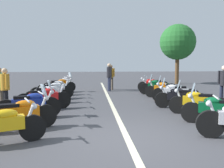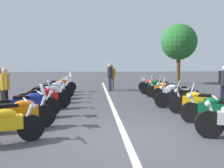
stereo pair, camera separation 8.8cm
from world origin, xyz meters
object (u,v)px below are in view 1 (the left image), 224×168
motorcycle_left_row_6 (56,87)px  motorcycle_left_row_7 (60,85)px  motorcycle_right_row_1 (218,109)px  motorcycle_right_row_2 (198,102)px  motorcycle_right_row_5 (165,89)px  motorcycle_right_row_6 (158,86)px  motorcycle_left_row_3 (44,98)px  bystander_2 (111,75)px  bystander_4 (109,75)px  motorcycle_right_row_4 (175,92)px  motorcycle_left_row_4 (48,94)px  bystander_3 (224,82)px  motorcycle_right_row_7 (153,85)px  motorcycle_left_row_2 (30,104)px  roadside_tree_1 (178,42)px  motorcycle_left_row_1 (20,113)px  motorcycle_right_row_3 (181,97)px  motorcycle_left_row_5 (53,90)px  bystander_0 (5,86)px

motorcycle_left_row_6 → motorcycle_left_row_7: (1.35, -0.03, 0.00)m
motorcycle_right_row_1 → motorcycle_right_row_2: 1.32m
motorcycle_right_row_5 → motorcycle_right_row_6: (1.25, 0.04, 0.00)m
motorcycle_left_row_3 → motorcycle_left_row_7: motorcycle_left_row_7 is taller
bystander_2 → bystander_4: (-0.69, 0.16, 0.06)m
motorcycle_right_row_4 → motorcycle_right_row_6: 2.64m
motorcycle_left_row_3 → motorcycle_left_row_4: motorcycle_left_row_3 is taller
motorcycle_right_row_1 → bystander_3: 3.54m
motorcycle_right_row_7 → motorcycle_left_row_6: bearing=30.1°
motorcycle_left_row_2 → bystander_3: size_ratio=1.18×
bystander_4 → roadside_tree_1: (4.45, -6.02, 2.43)m
motorcycle_left_row_2 → motorcycle_right_row_7: motorcycle_left_row_2 is taller
motorcycle_right_row_5 → motorcycle_left_row_1: bearing=64.8°
motorcycle_left_row_1 → motorcycle_left_row_7: (7.98, -0.00, -0.01)m
motorcycle_left_row_4 → roadside_tree_1: roadside_tree_1 is taller
motorcycle_left_row_4 → motorcycle_right_row_7: motorcycle_right_row_7 is taller
motorcycle_left_row_3 → motorcycle_right_row_1: size_ratio=0.99×
motorcycle_right_row_3 → motorcycle_left_row_1: bearing=41.6°
motorcycle_left_row_1 → motorcycle_left_row_7: bearing=66.6°
motorcycle_right_row_2 → roadside_tree_1: roadside_tree_1 is taller
motorcycle_left_row_5 → bystander_4: 4.45m
motorcycle_right_row_1 → bystander_2: 9.38m
motorcycle_right_row_3 → motorcycle_right_row_7: (5.30, -0.28, -0.01)m
motorcycle_left_row_4 → motorcycle_right_row_4: motorcycle_right_row_4 is taller
motorcycle_left_row_3 → motorcycle_right_row_4: size_ratio=0.98×
motorcycle_left_row_7 → motorcycle_right_row_7: 5.71m
motorcycle_right_row_1 → motorcycle_right_row_4: 3.87m
motorcycle_right_row_2 → bystander_4: bystander_4 is taller
bystander_4 → bystander_2: bearing=-118.3°
motorcycle_left_row_3 → motorcycle_left_row_5: motorcycle_left_row_3 is taller
bystander_4 → motorcycle_right_row_5: bearing=115.1°
motorcycle_left_row_4 → roadside_tree_1: 13.00m
motorcycle_left_row_1 → motorcycle_right_row_2: size_ratio=0.99×
motorcycle_left_row_1 → motorcycle_right_row_1: (0.13, -5.61, -0.00)m
bystander_0 → roadside_tree_1: 14.82m
motorcycle_right_row_2 → motorcycle_right_row_7: (6.42, -0.10, -0.01)m
motorcycle_left_row_7 → bystander_4: bystander_4 is taller
motorcycle_right_row_2 → bystander_3: size_ratio=1.15×
motorcycle_right_row_7 → motorcycle_left_row_7: bearing=16.8°
motorcycle_right_row_4 → motorcycle_left_row_7: bearing=-17.5°
motorcycle_left_row_3 → motorcycle_left_row_5: size_ratio=1.01×
motorcycle_right_row_3 → roadside_tree_1: roadside_tree_1 is taller
motorcycle_left_row_6 → motorcycle_left_row_7: 1.35m
motorcycle_left_row_4 → motorcycle_right_row_2: size_ratio=0.98×
motorcycle_right_row_2 → roadside_tree_1: size_ratio=0.39×
motorcycle_right_row_3 → roadside_tree_1: 11.37m
motorcycle_right_row_4 → bystander_0: bystander_0 is taller
motorcycle_right_row_6 → bystander_4: size_ratio=1.19×
motorcycle_left_row_2 → motorcycle_right_row_4: motorcycle_left_row_2 is taller
motorcycle_left_row_7 → bystander_2: 3.44m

